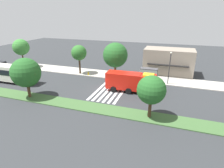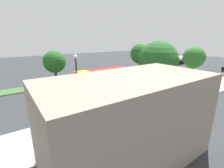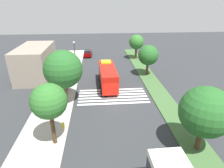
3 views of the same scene
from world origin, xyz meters
TOP-DOWN VIEW (x-y plane):
  - ground_plane at (0.00, 0.00)m, footprint 120.00×120.00m
  - sidewalk at (0.00, 8.36)m, footprint 60.00×5.13m
  - median_strip at (0.00, -7.30)m, footprint 60.00×3.00m
  - crosswalk at (1.37, 0.00)m, footprint 4.95×10.43m
  - fire_truck at (5.20, 0.58)m, footprint 8.99×3.03m
  - transit_bus at (-18.90, -2.61)m, footprint 10.44×3.00m
  - bus_stop_shelter at (7.08, 7.26)m, footprint 3.50×1.40m
  - bench_near_shelter at (3.08, 7.26)m, footprint 1.60×0.50m
  - street_lamp at (11.05, 6.40)m, footprint 0.36×0.36m
  - storefront_building at (10.54, 13.62)m, footprint 10.84×6.22m
  - sidewalk_tree_west at (-8.52, 6.80)m, footprint 3.41×3.41m
  - sidewalk_tree_center at (0.00, 6.80)m, footprint 5.18×5.18m
  - median_tree_far_west at (-10.48, -7.30)m, footprint 4.71×4.71m
  - median_tree_west at (9.41, -7.30)m, footprint 3.77×3.77m
  - fire_hydrant at (-6.19, 6.30)m, footprint 0.28×0.28m

SIDE VIEW (x-z plane):
  - ground_plane at x=0.00m, z-range 0.00..0.00m
  - crosswalk at x=1.37m, z-range 0.00..0.01m
  - sidewalk at x=0.00m, z-range 0.00..0.14m
  - median_strip at x=0.00m, z-range 0.00..0.14m
  - fire_hydrant at x=-6.19m, z-range 0.14..0.84m
  - bench_near_shelter at x=3.08m, z-range 0.14..1.04m
  - bus_stop_shelter at x=7.08m, z-range 0.66..3.12m
  - fire_truck at x=5.20m, z-range 0.20..3.76m
  - transit_bus at x=-18.90m, z-range 0.33..3.82m
  - storefront_building at x=10.54m, z-range 0.00..5.77m
  - street_lamp at x=11.05m, z-range 0.70..7.06m
  - median_tree_west at x=9.41m, z-range 1.13..6.94m
  - median_tree_far_west at x=-10.48m, z-range 1.04..7.60m
  - sidewalk_tree_west at x=-8.52m, z-range 1.66..8.18m
  - sidewalk_tree_center at x=0.00m, z-range 1.27..8.75m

